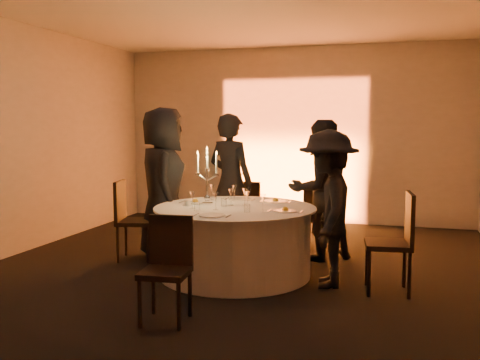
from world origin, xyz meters
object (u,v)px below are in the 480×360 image
(guest_left, at_px, (163,183))
(coffee_cup, at_px, (188,203))
(guest_back_left, at_px, (231,182))
(chair_left, at_px, (129,215))
(banquet_table, at_px, (235,241))
(chair_back_right, at_px, (315,214))
(guest_back_right, at_px, (320,190))
(candelabra, at_px, (207,184))
(chair_back_left, at_px, (250,209))
(guest_right, at_px, (328,208))
(chair_right, at_px, (397,236))
(chair_front, at_px, (168,262))

(guest_left, xyz_separation_m, coffee_cup, (0.55, -0.57, -0.15))
(guest_back_left, bearing_deg, chair_left, 60.88)
(coffee_cup, bearing_deg, banquet_table, 6.23)
(chair_back_right, bearing_deg, banquet_table, 38.05)
(guest_left, distance_m, guest_back_right, 1.96)
(coffee_cup, relative_size, candelabra, 0.16)
(banquet_table, bearing_deg, chair_back_left, 99.03)
(coffee_cup, bearing_deg, guest_right, -2.06)
(chair_right, bearing_deg, guest_back_right, -146.88)
(chair_front, bearing_deg, guest_back_right, 62.54)
(chair_front, height_order, candelabra, candelabra)
(guest_left, bearing_deg, banquet_table, -140.14)
(chair_left, xyz_separation_m, guest_left, (0.37, 0.22, 0.39))
(chair_right, height_order, guest_back_right, guest_back_right)
(chair_front, xyz_separation_m, guest_back_left, (-0.26, 2.69, 0.41))
(chair_left, relative_size, chair_back_left, 1.10)
(guest_right, distance_m, coffee_cup, 1.58)
(chair_right, bearing_deg, guest_left, -109.44)
(guest_back_right, xyz_separation_m, coffee_cup, (-1.35, -1.03, -0.07))
(banquet_table, height_order, chair_back_right, chair_back_right)
(chair_front, relative_size, guest_left, 0.47)
(guest_left, bearing_deg, chair_left, 95.47)
(chair_left, xyz_separation_m, coffee_cup, (0.92, -0.35, 0.24))
(chair_left, relative_size, chair_right, 0.98)
(chair_right, xyz_separation_m, guest_left, (-2.83, 0.68, 0.37))
(chair_right, relative_size, coffee_cup, 9.21)
(chair_left, relative_size, coffee_cup, 8.98)
(chair_back_right, distance_m, chair_right, 1.86)
(candelabra, bearing_deg, chair_back_right, 50.62)
(banquet_table, height_order, coffee_cup, coffee_cup)
(banquet_table, height_order, guest_right, guest_right)
(chair_back_right, xyz_separation_m, guest_right, (0.34, -1.49, 0.32))
(banquet_table, relative_size, chair_right, 1.78)
(banquet_table, height_order, chair_back_left, chair_back_left)
(chair_back_left, xyz_separation_m, guest_back_left, (-0.18, -0.32, 0.41))
(chair_back_left, bearing_deg, chair_left, 53.76)
(guest_back_left, height_order, guest_right, guest_back_left)
(chair_back_right, xyz_separation_m, candelabra, (-1.06, -1.29, 0.51))
(banquet_table, distance_m, chair_back_left, 1.56)
(guest_back_right, bearing_deg, chair_right, 89.42)
(banquet_table, height_order, guest_back_right, guest_back_right)
(chair_back_left, bearing_deg, guest_right, 136.16)
(chair_back_left, relative_size, guest_right, 0.55)
(coffee_cup, bearing_deg, chair_back_left, 79.40)
(banquet_table, relative_size, guest_right, 1.10)
(chair_left, height_order, coffee_cup, chair_left)
(chair_left, height_order, guest_left, guest_left)
(guest_back_right, bearing_deg, chair_front, 28.63)
(guest_right, relative_size, candelabra, 2.44)
(chair_front, height_order, coffee_cup, chair_front)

